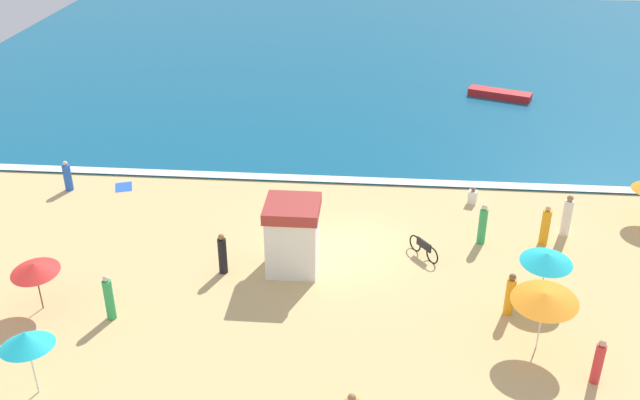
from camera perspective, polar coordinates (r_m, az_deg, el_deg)
The scene contains 20 objects.
ground_plane at distance 29.63m, azimuth 2.79°, elevation -3.91°, with size 60.00×60.00×0.00m, color #D8B775.
ocean_water at distance 55.43m, azimuth 4.01°, elevation 11.44°, with size 60.00×44.00×0.10m, color #0F567A.
wave_breaker_foam at distance 35.10m, azimuth 3.22°, elevation 1.62°, with size 57.00×0.70×0.01m, color white.
lifeguard_cabana at distance 27.63m, azimuth -2.21°, elevation -2.86°, with size 2.10×2.13×2.89m.
beach_umbrella_1 at distance 27.12m, azimuth -22.00°, elevation -5.08°, with size 2.00×2.02×2.01m.
beach_umbrella_3 at distance 24.27m, azimuth 17.66°, elevation -7.47°, with size 2.97×2.98×2.33m.
beach_umbrella_4 at distance 23.16m, azimuth -22.58°, elevation -10.32°, with size 2.10×2.12×2.36m.
beach_umbrella_5 at distance 27.06m, azimuth 17.79°, elevation -4.47°, with size 1.94×1.96×1.97m.
parked_bicycle at distance 29.19m, azimuth 8.34°, elevation -3.85°, with size 1.13×1.50×0.76m.
beachgoer_0 at distance 26.26m, azimuth -16.61°, elevation -7.60°, with size 0.41×0.41×1.80m.
beachgoer_1 at distance 26.29m, azimuth 15.04°, elevation -7.40°, with size 0.37×0.37×1.71m.
beachgoer_2 at distance 24.24m, azimuth 21.49°, elevation -12.04°, with size 0.44×0.44×1.65m.
beachgoer_3 at distance 30.33m, azimuth 12.94°, elevation -1.98°, with size 0.48×0.48×1.82m.
beachgoer_4 at distance 27.91m, azimuth -7.85°, elevation -4.36°, with size 0.44×0.44×1.74m.
beachgoer_6 at distance 30.96m, azimuth 17.68°, elevation -2.04°, with size 0.45×0.45×1.79m.
beachgoer_7 at distance 33.71m, azimuth 12.18°, elevation 0.29°, with size 0.49×0.49×0.82m.
beachgoer_9 at distance 31.91m, azimuth 19.25°, elevation -1.26°, with size 0.54×0.54×1.90m.
beachgoer_11 at distance 36.12m, azimuth -19.65°, elevation 1.78°, with size 0.55×0.55×1.53m.
beach_towel_1 at distance 35.89m, azimuth -15.52°, elevation 1.02°, with size 1.09×1.24×0.01m.
small_boat_0 at distance 47.61m, azimuth 14.26°, elevation 8.26°, with size 4.07×2.36×0.47m.
Camera 1 is at (0.69, -25.23, 15.52)m, focal length 39.76 mm.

